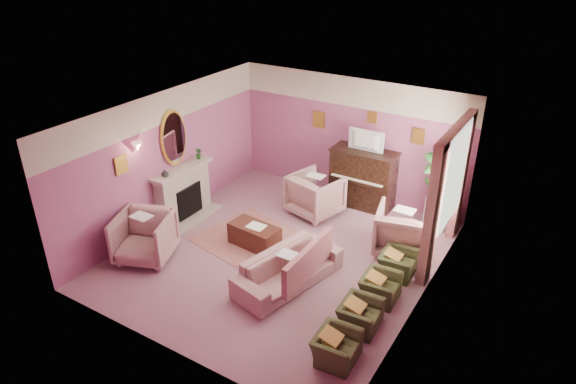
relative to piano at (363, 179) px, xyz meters
The scene contains 48 objects.
floor 2.80m from the piano, 100.57° to the right, with size 5.50×6.00×0.01m, color #8F5E70.
ceiling 3.47m from the piano, 100.57° to the right, with size 5.50×6.00×0.01m, color beige.
wall_back 0.96m from the piano, 147.38° to the left, with size 5.50×0.02×2.80m, color #7C456D.
wall_front 5.75m from the piano, 95.03° to the right, with size 5.50×0.02×2.80m, color #7C456D.
wall_left 4.28m from the piano, 140.49° to the right, with size 0.02×6.00×2.80m, color #7C456D.
wall_right 3.58m from the piano, 49.98° to the right, with size 0.02×6.00×2.80m, color #7C456D.
picture_rail_band 1.92m from the piano, 148.20° to the left, with size 5.50×0.01×0.65m, color beige.
stripe_panel 2.66m from the piano, 31.69° to the right, with size 0.01×3.00×2.15m, color #ACB590.
fireplace_surround 3.96m from the piano, 141.25° to the right, with size 0.30×1.40×1.10m, color #A79A8C.
fireplace_inset 3.89m from the piano, 140.33° to the right, with size 0.18×0.72×0.68m, color black.
fire_ember 3.88m from the piano, 139.95° to the right, with size 0.06×0.54×0.10m, color orange.
mantel_shelf 3.97m from the piano, 140.98° to the right, with size 0.40×1.55×0.07m, color #A79A8C.
hearth 3.86m from the piano, 139.37° to the right, with size 0.55×1.50×0.02m, color #A79A8C.
mirror_frame 4.21m from the piano, 142.22° to the right, with size 0.04×0.72×1.20m, color gold.
mirror_glass 4.19m from the piano, 142.01° to the right, with size 0.01×0.60×1.06m, color silver.
sconce_shade 4.90m from the piano, 131.47° to the right, with size 0.20×0.20×0.16m, color #FFA797.
piano is the anchor object (origin of this frame).
piano_keyshelf 0.36m from the piano, 90.00° to the right, with size 1.30×0.12×0.06m, color black.
piano_keys 0.37m from the piano, 90.00° to the right, with size 1.20×0.08×0.02m, color beige.
piano_top 0.66m from the piano, ahead, with size 1.45×0.65×0.04m, color black.
television 0.95m from the piano, 90.00° to the right, with size 0.80×0.12×0.48m, color black.
print_back_left 1.71m from the piano, 167.85° to the left, with size 0.30×0.03×0.38m, color gold.
print_back_right 1.57m from the piano, 14.93° to the left, with size 0.26×0.03×0.34m, color gold.
print_back_mid 1.38m from the piano, 90.00° to the left, with size 0.22×0.03×0.26m, color gold.
print_left_wall 5.15m from the piano, 129.60° to the right, with size 0.03×0.28×0.36m, color gold.
window_blind 2.69m from the piano, 27.19° to the right, with size 0.03×1.40×1.80m, color silver.
curtain_left 3.02m from the piano, 44.04° to the right, with size 0.16×0.34×2.60m, color #9F555B.
curtain_right 2.23m from the piano, ahead, with size 0.16×0.34×2.60m, color #9F555B.
pelmet 3.07m from the piano, 28.06° to the right, with size 0.16×2.20×0.16m, color #9F555B.
mantel_plant 3.67m from the piano, 147.67° to the right, with size 0.16×0.16×0.28m, color #1F4C1A.
mantel_vase 4.30m from the piano, 135.67° to the right, with size 0.16×0.16×0.16m, color beige.
area_rug 2.84m from the piano, 111.27° to the right, with size 2.50×1.80×0.01m, color #985751.
coffee_table 2.92m from the piano, 112.25° to the right, with size 1.00×0.50×0.45m, color #3E1C14.
table_paper 2.88m from the piano, 111.33° to the right, with size 0.35×0.28×0.01m, color white.
sofa 3.38m from the piano, 88.11° to the right, with size 0.69×2.07×0.84m, color #AB7B78.
sofa_throw 3.41m from the piano, 81.36° to the right, with size 0.10×1.57×0.58m, color #9F555B.
floral_armchair_left 1.15m from the piano, 128.18° to the right, with size 0.98×0.98×1.03m, color #AB7B78.
floral_armchair_right 1.99m from the piano, 43.36° to the right, with size 0.98×0.98×1.03m, color #AB7B78.
floral_armchair_front 4.87m from the piano, 122.30° to the right, with size 0.98×0.98×1.03m, color #AB7B78.
olive_chair_a 4.86m from the piano, 70.08° to the right, with size 0.48×0.68×0.59m, color #3F4524.
olive_chair_b 4.10m from the piano, 66.16° to the right, with size 0.48×0.68×0.59m, color #3F4524.
olive_chair_c 3.37m from the piano, 60.48° to the right, with size 0.48×0.68×0.59m, color #3F4524.
olive_chair_d 2.69m from the piano, 51.78° to the right, with size 0.48×0.68×0.59m, color #3F4524.
side_table 1.78m from the piano, ahead, with size 0.52×0.52×0.70m, color silver.
side_plant_big 1.76m from the piano, ahead, with size 0.30×0.30×0.34m, color #1F4C1A.
side_plant_small 1.89m from the piano, ahead, with size 0.16×0.16×0.28m, color #1F4C1A.
palm_pot 1.78m from the piano, ahead, with size 0.34×0.34×0.34m, color brown.
palm_plant 1.76m from the piano, ahead, with size 0.76×0.76×1.44m, color #1F4C1A.
Camera 1 is at (4.47, -7.00, 5.56)m, focal length 32.00 mm.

